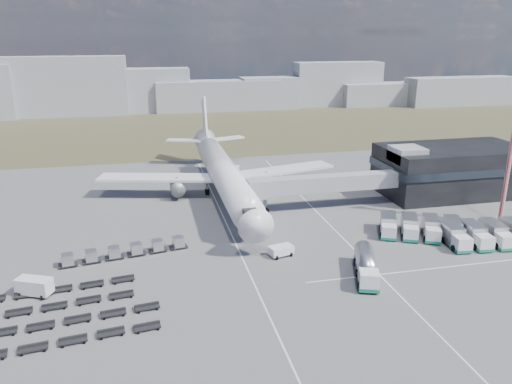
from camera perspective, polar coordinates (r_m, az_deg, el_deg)
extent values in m
plane|color=#565659|center=(75.95, 0.16, -7.94)|extent=(420.00, 420.00, 0.00)
cube|color=#454329|center=(180.37, -7.71, 7.14)|extent=(420.00, 90.00, 0.01)
cube|color=silver|center=(80.01, -2.05, -6.55)|extent=(0.25, 110.00, 0.01)
cube|color=silver|center=(84.88, 10.03, -5.35)|extent=(0.25, 110.00, 0.01)
cube|color=silver|center=(78.44, 19.85, -8.20)|extent=(40.00, 0.25, 0.01)
cube|color=black|center=(114.05, 21.49, 2.36)|extent=(30.00, 16.00, 10.00)
cube|color=#262D38|center=(113.76, 21.56, 2.94)|extent=(30.40, 16.40, 1.60)
cube|color=#939399|center=(105.08, 16.91, 4.13)|extent=(6.00, 6.00, 3.00)
cube|color=#939399|center=(97.42, 7.88, 1.01)|extent=(29.80, 3.00, 3.00)
cube|color=#939399|center=(93.21, 0.24, 0.41)|extent=(4.00, 3.60, 3.40)
cylinder|color=slate|center=(94.80, 1.06, -0.91)|extent=(0.70, 0.70, 5.10)
cylinder|color=black|center=(95.50, 1.05, -2.11)|extent=(1.40, 0.90, 1.40)
cylinder|color=white|center=(101.71, -3.61, 1.99)|extent=(5.60, 48.00, 5.60)
cone|color=white|center=(76.97, -0.42, -3.27)|extent=(5.60, 5.00, 5.60)
cone|color=white|center=(128.45, -5.64, 5.66)|extent=(5.60, 8.00, 5.60)
cube|color=black|center=(78.52, -0.73, -2.22)|extent=(2.20, 2.00, 0.80)
cube|color=white|center=(105.72, -11.01, 1.63)|extent=(25.59, 11.38, 0.50)
cube|color=white|center=(109.41, 2.72, 2.49)|extent=(25.59, 11.38, 0.50)
cylinder|color=slate|center=(104.42, -8.99, 0.56)|extent=(3.00, 5.00, 3.00)
cylinder|color=slate|center=(107.16, 1.18, 1.23)|extent=(3.00, 5.00, 3.00)
cube|color=white|center=(129.78, -8.18, 5.87)|extent=(9.49, 5.63, 0.35)
cube|color=white|center=(131.06, -3.36, 6.14)|extent=(9.49, 5.63, 0.35)
cube|color=white|center=(130.31, -5.89, 8.38)|extent=(0.50, 9.06, 11.45)
cylinder|color=slate|center=(83.47, -1.22, -4.54)|extent=(0.50, 0.50, 2.50)
cylinder|color=slate|center=(106.25, -5.62, 0.35)|extent=(0.60, 0.60, 2.50)
cylinder|color=slate|center=(107.16, -2.22, 0.58)|extent=(0.60, 0.60, 2.50)
cylinder|color=black|center=(83.76, -1.22, -5.01)|extent=(0.50, 1.20, 1.20)
cube|color=#9397A1|center=(221.07, -20.84, 11.22)|extent=(48.07, 12.00, 23.71)
cube|color=#9397A1|center=(222.15, -14.01, 11.16)|extent=(48.44, 12.00, 18.31)
cube|color=#9397A1|center=(222.64, -4.23, 10.94)|extent=(54.75, 12.00, 12.89)
cube|color=#9397A1|center=(227.72, 1.47, 11.25)|extent=(24.83, 12.00, 13.76)
cube|color=#9397A1|center=(240.80, 9.26, 12.10)|extent=(40.57, 12.00, 19.75)
cube|color=#9397A1|center=(246.04, 14.55, 10.78)|extent=(43.12, 12.00, 10.28)
cube|color=#9397A1|center=(257.25, 22.32, 10.62)|extent=(52.37, 12.00, 12.92)
cube|color=white|center=(69.00, 12.78, -9.79)|extent=(3.25, 3.25, 2.45)
cube|color=#167F61|center=(69.45, 12.73, -10.49)|extent=(3.39, 3.39, 0.53)
cylinder|color=#AEAEB3|center=(73.44, 12.40, -7.58)|extent=(5.13, 8.41, 2.66)
cube|color=slate|center=(73.96, 12.34, -8.44)|extent=(5.03, 8.37, 0.37)
cylinder|color=black|center=(72.66, 12.44, -9.18)|extent=(3.00, 2.01, 1.17)
cube|color=white|center=(77.52, 2.87, -6.74)|extent=(4.09, 2.95, 1.61)
cube|color=white|center=(72.49, -24.00, -9.88)|extent=(5.00, 3.77, 2.41)
cube|color=white|center=(113.71, -2.89, 1.90)|extent=(5.01, 7.39, 3.20)
cube|color=#167F61|center=(114.08, -2.88, 1.26)|extent=(5.16, 7.54, 0.51)
cube|color=white|center=(85.98, 14.92, -4.42)|extent=(3.11, 3.06, 2.28)
cube|color=#167F61|center=(86.31, 14.87, -4.96)|extent=(3.24, 3.19, 0.47)
cube|color=#AEAEB3|center=(89.20, 14.84, -3.30)|extent=(4.23, 5.36, 2.69)
cube|color=white|center=(86.30, 17.25, -4.55)|extent=(3.11, 3.06, 2.28)
cube|color=#167F61|center=(86.63, 17.20, -5.08)|extent=(3.24, 3.19, 0.47)
cube|color=#AEAEB3|center=(89.51, 17.08, -3.43)|extent=(4.23, 5.36, 2.69)
cube|color=white|center=(86.76, 19.57, -4.67)|extent=(3.11, 3.06, 2.28)
cube|color=#167F61|center=(87.08, 19.51, -5.20)|extent=(3.24, 3.19, 0.47)
cube|color=#AEAEB3|center=(89.95, 19.31, -3.56)|extent=(4.23, 5.36, 2.69)
cube|color=white|center=(87.36, 21.85, -4.78)|extent=(3.11, 3.06, 2.28)
cube|color=#167F61|center=(87.68, 21.79, -5.31)|extent=(3.24, 3.19, 0.47)
cube|color=#AEAEB3|center=(90.53, 21.52, -3.67)|extent=(4.23, 5.36, 2.69)
cube|color=white|center=(84.88, 22.48, -5.49)|extent=(2.68, 2.59, 2.34)
cube|color=#167F61|center=(85.22, 22.41, -6.05)|extent=(2.80, 2.70, 0.48)
cube|color=#AEAEB3|center=(87.72, 21.37, -4.30)|extent=(3.05, 5.14, 2.77)
cube|color=white|center=(86.67, 24.59, -5.29)|extent=(2.68, 2.59, 2.34)
cube|color=#167F61|center=(87.00, 24.51, -5.84)|extent=(2.80, 2.70, 0.48)
cube|color=#AEAEB3|center=(89.45, 23.43, -4.13)|extent=(3.05, 5.14, 2.77)
cube|color=white|center=(88.57, 26.60, -5.09)|extent=(2.68, 2.59, 2.34)
cube|color=#167F61|center=(88.89, 26.52, -5.63)|extent=(2.80, 2.70, 0.48)
cube|color=#AEAEB3|center=(91.29, 25.40, -3.97)|extent=(3.05, 5.14, 2.77)
cube|color=black|center=(79.27, -20.67, -7.77)|extent=(2.96, 2.12, 0.19)
cube|color=#AEAEB3|center=(78.91, -20.74, -7.19)|extent=(1.94, 1.94, 1.56)
cube|color=black|center=(79.36, -18.26, -7.47)|extent=(2.96, 2.12, 0.19)
cube|color=#AEAEB3|center=(79.00, -18.33, -6.89)|extent=(1.94, 1.94, 1.56)
cube|color=black|center=(79.59, -15.87, -7.16)|extent=(2.96, 2.12, 0.19)
cube|color=#AEAEB3|center=(79.23, -15.92, -6.58)|extent=(1.94, 1.94, 1.56)
cube|color=black|center=(79.95, -13.49, -6.84)|extent=(2.96, 2.12, 0.19)
cube|color=#AEAEB3|center=(79.59, -13.54, -6.26)|extent=(1.94, 1.94, 1.56)
cube|color=black|center=(80.45, -11.15, -6.51)|extent=(2.96, 2.12, 0.19)
cube|color=#AEAEB3|center=(80.10, -11.18, -5.94)|extent=(1.94, 1.94, 1.56)
cube|color=black|center=(81.09, -8.83, -6.18)|extent=(2.96, 2.12, 0.19)
cube|color=#AEAEB3|center=(80.74, -8.86, -5.61)|extent=(1.94, 1.94, 1.56)
cube|color=black|center=(61.55, -22.16, -15.69)|extent=(24.53, 4.67, 0.74)
cube|color=black|center=(65.22, -22.08, -13.67)|extent=(24.53, 4.67, 0.74)
cube|color=black|center=(68.95, -22.02, -11.87)|extent=(20.47, 4.15, 0.74)
cube|color=black|center=(72.75, -21.96, -10.25)|extent=(20.47, 4.15, 0.74)
cylinder|color=red|center=(96.04, 27.14, 4.31)|extent=(0.77, 0.77, 27.58)
cube|color=#565659|center=(99.67, 26.04, -3.31)|extent=(2.21, 2.21, 0.33)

